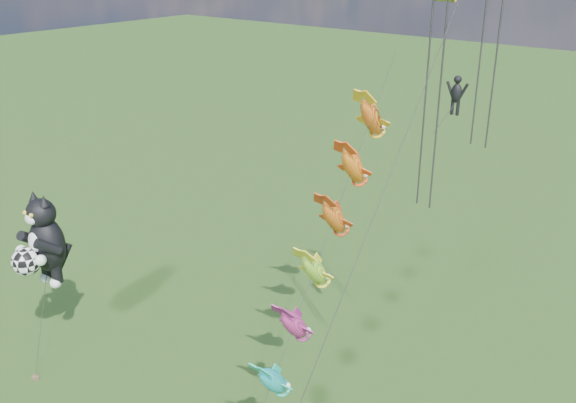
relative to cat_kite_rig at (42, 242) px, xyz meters
The scene contains 4 objects.
ground 8.62m from the cat_kite_rig, 16.22° to the right, with size 300.00×300.00×0.00m, color #15350D.
cat_kite_rig is the anchor object (origin of this frame).
fish_windsock_rig 17.93m from the cat_kite_rig, 17.63° to the left, with size 1.73×15.93×19.39m.
parafoil_rig 25.65m from the cat_kite_rig, 18.71° to the left, with size 2.58×17.51×27.59m.
Camera 1 is at (30.04, -17.06, 24.66)m, focal length 40.00 mm.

